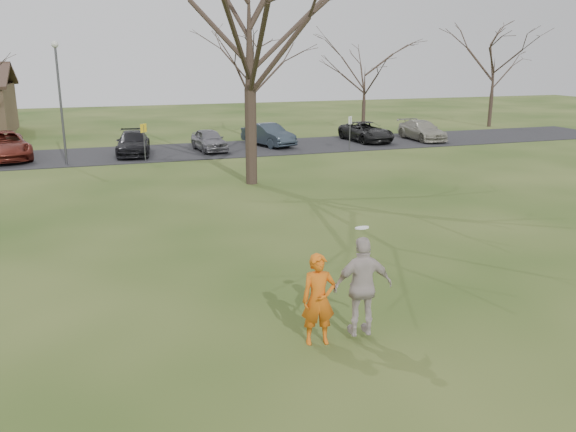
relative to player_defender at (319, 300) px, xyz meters
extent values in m
plane|color=#1E380F|center=(0.77, 0.16, -0.93)|extent=(120.00, 120.00, 0.00)
cube|color=black|center=(0.77, 25.16, -0.91)|extent=(62.00, 6.50, 0.04)
imported|color=#D25D11|center=(0.00, 0.00, 0.00)|extent=(0.75, 0.56, 1.87)
imported|color=maroon|center=(-8.51, 25.47, -0.13)|extent=(3.62, 5.88, 1.52)
imported|color=black|center=(-1.61, 24.92, -0.24)|extent=(2.34, 4.68, 1.31)
imported|color=slate|center=(2.81, 24.88, -0.25)|extent=(1.83, 3.88, 1.28)
imported|color=#29343E|center=(6.75, 25.67, -0.20)|extent=(2.73, 4.44, 1.38)
imported|color=black|center=(13.48, 25.45, -0.26)|extent=(2.46, 4.73, 1.27)
imported|color=gray|center=(17.35, 24.85, -0.26)|extent=(1.81, 4.41, 1.28)
imported|color=#B8A9A5|center=(0.88, -0.16, 0.22)|extent=(1.25, 0.64, 2.05)
cylinder|color=white|center=(0.80, -0.20, 1.46)|extent=(0.27, 0.27, 0.08)
cylinder|color=#47474C|center=(-5.23, 22.66, 2.07)|extent=(0.12, 0.12, 6.00)
sphere|color=beige|center=(-5.23, 22.66, 5.17)|extent=(0.34, 0.34, 0.34)
cylinder|color=#47474C|center=(-1.23, 22.16, 0.07)|extent=(0.06, 0.06, 2.00)
cube|color=yellow|center=(-1.23, 22.16, 0.92)|extent=(0.35, 0.35, 0.45)
cylinder|color=#47474C|center=(10.77, 22.16, 0.07)|extent=(0.06, 0.06, 2.00)
cube|color=silver|center=(10.77, 22.16, 0.92)|extent=(0.35, 0.35, 0.45)
camera|label=1|loc=(-4.04, -10.03, 4.66)|focal=36.81mm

